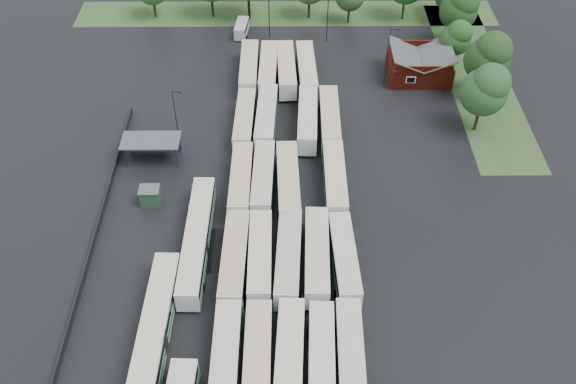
{
  "coord_description": "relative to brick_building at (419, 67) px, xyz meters",
  "views": [
    {
      "loc": [
        1.59,
        -48.63,
        59.83
      ],
      "look_at": [
        2.0,
        12.0,
        2.5
      ],
      "focal_mm": 40.0,
      "sensor_mm": 36.0,
      "label": 1
    }
  ],
  "objects": [
    {
      "name": "bus_r4c1",
      "position": [
        -25.13,
        -14.03,
        0.18
      ],
      "size": [
        3.39,
        13.46,
        3.72
      ],
      "rotation": [
        0.0,
        0.0,
        -0.04
      ],
      "color": "white",
      "rests_on": "ground"
    },
    {
      "name": "bus_r3c0",
      "position": [
        -28.28,
        -27.98,
        0.11
      ],
      "size": [
        2.88,
        12.96,
        3.6
      ],
      "rotation": [
        0.0,
        0.0,
        -0.01
      ],
      "color": "white",
      "rests_on": "ground"
    },
    {
      "name": "bus_r5c1",
      "position": [
        -25.04,
        -0.66,
        0.14
      ],
      "size": [
        3.14,
        13.2,
        3.66
      ],
      "rotation": [
        0.0,
        0.0,
        -0.03
      ],
      "color": "white",
      "rests_on": "ground"
    },
    {
      "name": "tree_east_0",
      "position": [
        6.58,
        -14.64,
        5.54
      ],
      "size": [
        6.96,
        6.96,
        11.52
      ],
      "color": "#352919",
      "rests_on": "ground"
    },
    {
      "name": "west_fence",
      "position": [
        -46.2,
        -34.77,
        -1.27
      ],
      "size": [
        0.1,
        50.0,
        1.2
      ],
      "primitive_type": "cube",
      "color": "#2D2D30",
      "rests_on": "ground"
    },
    {
      "name": "bus_r1c2",
      "position": [
        -22.03,
        -55.37,
        0.18
      ],
      "size": [
        3.5,
        13.52,
        3.73
      ],
      "rotation": [
        0.0,
        0.0,
        -0.05
      ],
      "color": "white",
      "rests_on": "ground"
    },
    {
      "name": "lamp_post_ne",
      "position": [
        -5.81,
        -2.21,
        4.09
      ],
      "size": [
        1.58,
        0.31,
        10.25
      ],
      "color": "#2D2D30",
      "rests_on": "ground"
    },
    {
      "name": "lamp_post_nw",
      "position": [
        -37.8,
        -17.58,
        3.55
      ],
      "size": [
        1.44,
        0.28,
        9.32
      ],
      "color": "#2D2D30",
      "rests_on": "ground"
    },
    {
      "name": "bus_r3c2",
      "position": [
        -21.98,
        -28.27,
        0.19
      ],
      "size": [
        3.24,
        13.52,
        3.74
      ],
      "rotation": [
        0.0,
        0.0,
        0.03
      ],
      "color": "white",
      "rests_on": "ground"
    },
    {
      "name": "bus_r2c0",
      "position": [
        -28.39,
        -41.81,
        0.19
      ],
      "size": [
        3.18,
        13.48,
        3.73
      ],
      "rotation": [
        0.0,
        0.0,
        -0.02
      ],
      "color": "white",
      "rests_on": "ground"
    },
    {
      "name": "bus_r3c4",
      "position": [
        -15.72,
        -27.89,
        0.17
      ],
      "size": [
        2.91,
        13.32,
        3.7
      ],
      "rotation": [
        0.0,
        0.0,
        -0.01
      ],
      "color": "white",
      "rests_on": "ground"
    },
    {
      "name": "bus_r5c3",
      "position": [
        -18.76,
        -1.02,
        0.19
      ],
      "size": [
        3.35,
        13.53,
        3.74
      ],
      "rotation": [
        0.0,
        0.0,
        0.04
      ],
      "color": "white",
      "rests_on": "ground"
    },
    {
      "name": "bus_r3c1",
      "position": [
        -25.33,
        -27.65,
        0.11
      ],
      "size": [
        3.13,
        12.99,
        3.59
      ],
      "rotation": [
        0.0,
        0.0,
        -0.03
      ],
      "color": "white",
      "rests_on": "ground"
    },
    {
      "name": "bus_r5c2",
      "position": [
        -22.08,
        -0.94,
        0.19
      ],
      "size": [
        3.35,
        13.53,
        3.74
      ],
      "rotation": [
        0.0,
        0.0,
        0.04
      ],
      "color": "white",
      "rests_on": "ground"
    },
    {
      "name": "tree_east_2",
      "position": [
        6.18,
        3.05,
        3.74
      ],
      "size": [
        5.26,
        5.26,
        8.72
      ],
      "color": "black",
      "rests_on": "ground"
    },
    {
      "name": "ground",
      "position": [
        -24.0,
        -42.77,
        -1.87
      ],
      "size": [
        160.0,
        160.0,
        0.0
      ],
      "primitive_type": "plane",
      "color": "black",
      "rests_on": "ground"
    },
    {
      "name": "utility_hut",
      "position": [
        -40.2,
        -30.17,
        -0.55
      ],
      "size": [
        2.7,
        2.2,
        2.62
      ],
      "color": "#254731",
      "rests_on": "ground"
    },
    {
      "name": "bus_r2c4",
      "position": [
        -15.41,
        -41.77,
        0.09
      ],
      "size": [
        3.26,
        12.88,
        3.56
      ],
      "rotation": [
        0.0,
        0.0,
        0.04
      ],
      "color": "white",
      "rests_on": "ground"
    },
    {
      "name": "lamp_post_back_e",
      "position": [
        -14.62,
        11.57,
        4.09
      ],
      "size": [
        1.58,
        0.31,
        10.26
      ],
      "color": "#2D2D30",
      "rests_on": "ground"
    },
    {
      "name": "bus_r1c1",
      "position": [
        -25.3,
        -55.46,
        0.15
      ],
      "size": [
        2.89,
        13.2,
        3.67
      ],
      "rotation": [
        0.0,
        0.0,
        -0.01
      ],
      "color": "white",
      "rests_on": "ground"
    },
    {
      "name": "grass_strip_east",
      "position": [
        10.0,
        0.03,
        -1.86
      ],
      "size": [
        10.0,
        50.0,
        0.01
      ],
      "primitive_type": "cube",
      "color": "#365728",
      "rests_on": "ground"
    },
    {
      "name": "bus_r1c4",
      "position": [
        -15.73,
        -55.03,
        0.1
      ],
      "size": [
        3.08,
        12.9,
        3.57
      ],
      "rotation": [
        0.0,
        0.0,
        -0.03
      ],
      "color": "white",
      "rests_on": "ground"
    },
    {
      "name": "bus_r4c3",
      "position": [
        -18.98,
        -14.5,
        0.18
      ],
      "size": [
        3.42,
        13.47,
        3.72
      ],
      "rotation": [
        0.0,
        0.0,
        -0.04
      ],
      "color": "white",
      "rests_on": "ground"
    },
    {
      "name": "bus_r2c2",
      "position": [
        -22.02,
        -41.65,
        0.17
      ],
      "size": [
        3.48,
        13.45,
        3.71
      ],
      "rotation": [
        0.0,
        0.0,
        -0.05
      ],
      "color": "white",
      "rests_on": "ground"
    },
    {
      "name": "grass_strip_north",
      "position": [
        -22.0,
        22.03,
        -1.86
      ],
      "size": [
        80.0,
        10.0,
        0.01
      ],
      "primitive_type": "cube",
      "color": "#365728",
      "rests_on": "ground"
    },
    {
      "name": "bus_r4c0",
      "position": [
        -28.36,
        -14.56,
        0.08
      ],
      "size": [
        3.05,
        12.79,
        3.54
      ],
      "rotation": [
        0.0,
        0.0,
        -0.03
      ],
      "color": "white",
      "rests_on": "ground"
    },
    {
      "name": "bus_r1c0",
      "position": [
        -28.57,
        -55.4,
        0.15
      ],
      "size": [
        2.86,
        13.17,
        3.66
      ],
      "rotation": [
        0.0,
        0.0,
        -0.0
      ],
      "color": "white",
      "rests_on": "ground"
    },
    {
      "name": "artic_bus_west_b",
      "position": [
        -33.16,
        -38.59,
        0.13
      ],
      "size": [
        3.07,
        19.4,
        3.59
      ],
      "rotation": [
        0.0,
        0.0,
        -0.02
      ],
      "color": "white",
      "rests_on": "ground"
    },
    {
      "name": "tree_east_1",
      "position": [
        8.97,
        -6.18,
        5.7
      ],
      "size": [
        7.1,
        7.1,
        11.76
      ],
      "color": "#392719",
      "rests_on": "ground"
    },
    {
      "name": "brick_building",
      "position": [
        0.0,
        0.0,
        0.0
      ],
      "size": [
        10.07,
        8.6,
        5.39
      ],
      "color": "#62160A",
      "rests_on": "ground"
    },
    {
      "name": "minibus",
      "position": [
        -30.16,
        14.09,
        -0.56
      ],
      "size": [
        2.58,
        5.57,
        2.35
      ],
      "rotation": [
        0.0,
        0.0,
        -0.11
      ],
      "color": "silver",
      "rests_on": "ground"
    },
    {
      "name": "bus_r2c3",
      "position": [
        -18.65,
        -41.4,
        0.2
      ],
      "size": [
        3.3,
        13.57,
        3.75
      ],
      "rotation": [
        0.0,
        0.0,
        -0.03
      ],
      "color": "white",
      "rests_on": "ground"
    },
    {
      "name": "bus_r5c0",
      "position": [
        -28.23,
        -0.52,
        0.17
      ],
      "size": [
        2.84,
        13.31,
        3.71
      ],
      "rotation": [
        0.0,
        0.0,
        0.0
      ],
      "color": "white",
      "rests_on": "ground"
    },
    {
      "name": "puddle_3",
      "position": [
        -21.53,
        -47.2,
        -1.86
      ],
      "size": [
        4.15,
        4.15,
        0.01
      ],
      "primitive_type": "cylinder",
      "color": "black",
      "rests_on": "ground"
    },
    {
      "name": "wash_shed",
      "position": [
        -41.2,
        -20.74,
        1.12
      ],
      "size": [
        8.2,
        4.2,
        3.58
      ],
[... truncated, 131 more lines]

